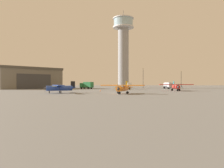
% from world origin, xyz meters
% --- Properties ---
extents(ground_plane, '(400.00, 400.00, 0.00)m').
position_xyz_m(ground_plane, '(0.00, 0.00, 0.00)').
color(ground_plane, slate).
extents(control_tower, '(11.06, 11.06, 41.41)m').
position_xyz_m(control_tower, '(5.62, 57.09, 22.70)').
color(control_tower, gray).
rests_on(control_tower, ground_plane).
extents(hangar, '(36.05, 35.71, 9.83)m').
position_xyz_m(hangar, '(-42.21, 45.91, 4.93)').
color(hangar, '#6B665B').
rests_on(hangar, ground_plane).
extents(airplane_red, '(11.02, 8.64, 3.24)m').
position_xyz_m(airplane_red, '(20.53, 14.83, 1.51)').
color(airplane_red, red).
rests_on(airplane_red, ground_plane).
extents(airplane_orange, '(10.41, 8.22, 3.12)m').
position_xyz_m(airplane_orange, '(1.77, -4.32, 1.46)').
color(airplane_orange, orange).
rests_on(airplane_orange, ground_plane).
extents(airplane_blue, '(8.05, 10.15, 3.07)m').
position_xyz_m(airplane_blue, '(-14.15, -0.89, 1.43)').
color(airplane_blue, '#2847A8').
rests_on(airplane_blue, ground_plane).
extents(truck_fuel_tanker_silver, '(4.02, 6.91, 3.04)m').
position_xyz_m(truck_fuel_tanker_silver, '(25.37, 41.03, 1.70)').
color(truck_fuel_tanker_silver, '#38383D').
rests_on(truck_fuel_tanker_silver, ground_plane).
extents(truck_box_green, '(6.35, 5.09, 3.10)m').
position_xyz_m(truck_box_green, '(-11.72, 38.22, 1.72)').
color(truck_box_green, '#38383D').
rests_on(truck_box_green, ground_plane).
extents(truck_flatbed_white, '(6.15, 4.01, 2.75)m').
position_xyz_m(truck_flatbed_white, '(5.01, 28.65, 1.32)').
color(truck_flatbed_white, '#38383D').
rests_on(truck_flatbed_white, ground_plane).
extents(light_post_west, '(0.44, 0.44, 9.11)m').
position_xyz_m(light_post_west, '(35.64, 54.11, 5.40)').
color(light_post_west, '#38383D').
rests_on(light_post_west, ground_plane).
extents(light_post_east, '(0.44, 0.44, 10.44)m').
position_xyz_m(light_post_east, '(15.69, 53.66, 6.09)').
color(light_post_east, '#38383D').
rests_on(light_post_east, ground_plane).
extents(traffic_cone_near_left, '(0.36, 0.36, 0.59)m').
position_xyz_m(traffic_cone_near_left, '(-4.32, 10.83, 0.29)').
color(traffic_cone_near_left, black).
rests_on(traffic_cone_near_left, ground_plane).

